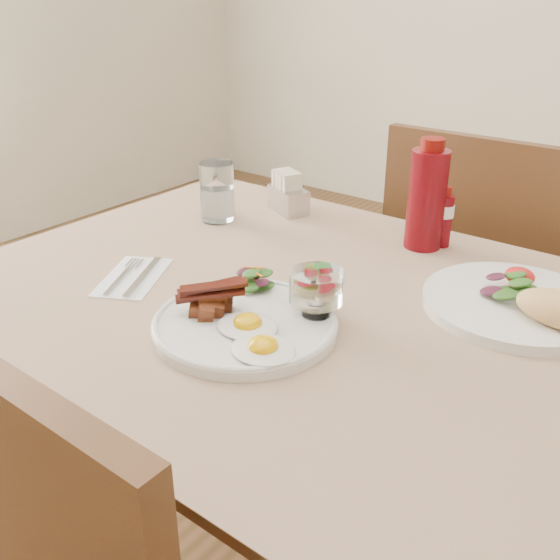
{
  "coord_description": "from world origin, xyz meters",
  "views": [
    {
      "loc": [
        0.47,
        -0.75,
        1.23
      ],
      "look_at": [
        -0.05,
        -0.08,
        0.82
      ],
      "focal_mm": 40.0,
      "sensor_mm": 36.0,
      "label": 1
    }
  ],
  "objects_px": {
    "main_plate": "(245,325)",
    "hot_sauce_bottle": "(444,218)",
    "ketchup_bottle": "(427,198)",
    "chair_far": "(475,289)",
    "water_glass": "(217,195)",
    "second_plate": "(526,304)",
    "sugar_caddy": "(288,195)",
    "fruit_cup": "(317,287)",
    "table": "(332,355)"
  },
  "relations": [
    {
      "from": "second_plate",
      "to": "water_glass",
      "type": "relative_size",
      "value": 2.35
    },
    {
      "from": "chair_far",
      "to": "main_plate",
      "type": "relative_size",
      "value": 3.32
    },
    {
      "from": "chair_far",
      "to": "second_plate",
      "type": "distance_m",
      "value": 0.61
    },
    {
      "from": "water_glass",
      "to": "main_plate",
      "type": "bearing_deg",
      "value": -42.37
    },
    {
      "from": "ketchup_bottle",
      "to": "water_glass",
      "type": "height_order",
      "value": "ketchup_bottle"
    },
    {
      "from": "hot_sauce_bottle",
      "to": "chair_far",
      "type": "bearing_deg",
      "value": 94.14
    },
    {
      "from": "main_plate",
      "to": "second_plate",
      "type": "xyz_separation_m",
      "value": [
        0.32,
        0.31,
        0.01
      ]
    },
    {
      "from": "table",
      "to": "chair_far",
      "type": "height_order",
      "value": "chair_far"
    },
    {
      "from": "hot_sauce_bottle",
      "to": "ketchup_bottle",
      "type": "bearing_deg",
      "value": -137.39
    },
    {
      "from": "table",
      "to": "hot_sauce_bottle",
      "type": "bearing_deg",
      "value": 86.33
    },
    {
      "from": "hot_sauce_bottle",
      "to": "water_glass",
      "type": "relative_size",
      "value": 0.96
    },
    {
      "from": "second_plate",
      "to": "fruit_cup",
      "type": "bearing_deg",
      "value": -137.56
    },
    {
      "from": "chair_far",
      "to": "hot_sauce_bottle",
      "type": "height_order",
      "value": "chair_far"
    },
    {
      "from": "main_plate",
      "to": "table",
      "type": "bearing_deg",
      "value": 62.8
    },
    {
      "from": "water_glass",
      "to": "table",
      "type": "bearing_deg",
      "value": -23.91
    },
    {
      "from": "table",
      "to": "water_glass",
      "type": "distance_m",
      "value": 0.49
    },
    {
      "from": "main_plate",
      "to": "hot_sauce_bottle",
      "type": "bearing_deg",
      "value": 79.22
    },
    {
      "from": "chair_far",
      "to": "sugar_caddy",
      "type": "xyz_separation_m",
      "value": [
        -0.34,
        -0.34,
        0.27
      ]
    },
    {
      "from": "ketchup_bottle",
      "to": "chair_far",
      "type": "bearing_deg",
      "value": 88.93
    },
    {
      "from": "table",
      "to": "second_plate",
      "type": "xyz_separation_m",
      "value": [
        0.25,
        0.17,
        0.11
      ]
    },
    {
      "from": "table",
      "to": "second_plate",
      "type": "height_order",
      "value": "second_plate"
    },
    {
      "from": "main_plate",
      "to": "water_glass",
      "type": "xyz_separation_m",
      "value": [
        -0.36,
        0.33,
        0.05
      ]
    },
    {
      "from": "main_plate",
      "to": "water_glass",
      "type": "bearing_deg",
      "value": 137.63
    },
    {
      "from": "chair_far",
      "to": "fruit_cup",
      "type": "relative_size",
      "value": 11.04
    },
    {
      "from": "second_plate",
      "to": "hot_sauce_bottle",
      "type": "xyz_separation_m",
      "value": [
        -0.23,
        0.18,
        0.04
      ]
    },
    {
      "from": "fruit_cup",
      "to": "water_glass",
      "type": "xyz_separation_m",
      "value": [
        -0.43,
        0.25,
        -0.01
      ]
    },
    {
      "from": "main_plate",
      "to": "water_glass",
      "type": "relative_size",
      "value": 2.21
    },
    {
      "from": "table",
      "to": "water_glass",
      "type": "height_order",
      "value": "water_glass"
    },
    {
      "from": "second_plate",
      "to": "hot_sauce_bottle",
      "type": "height_order",
      "value": "hot_sauce_bottle"
    },
    {
      "from": "sugar_caddy",
      "to": "water_glass",
      "type": "height_order",
      "value": "water_glass"
    },
    {
      "from": "sugar_caddy",
      "to": "table",
      "type": "bearing_deg",
      "value": -19.36
    },
    {
      "from": "fruit_cup",
      "to": "sugar_caddy",
      "type": "bearing_deg",
      "value": 131.92
    },
    {
      "from": "chair_far",
      "to": "water_glass",
      "type": "height_order",
      "value": "chair_far"
    },
    {
      "from": "fruit_cup",
      "to": "ketchup_bottle",
      "type": "height_order",
      "value": "ketchup_bottle"
    },
    {
      "from": "chair_far",
      "to": "main_plate",
      "type": "distance_m",
      "value": 0.84
    },
    {
      "from": "chair_far",
      "to": "fruit_cup",
      "type": "height_order",
      "value": "chair_far"
    },
    {
      "from": "sugar_caddy",
      "to": "main_plate",
      "type": "bearing_deg",
      "value": -35.34
    },
    {
      "from": "chair_far",
      "to": "sugar_caddy",
      "type": "height_order",
      "value": "chair_far"
    },
    {
      "from": "chair_far",
      "to": "second_plate",
      "type": "bearing_deg",
      "value": -63.45
    },
    {
      "from": "sugar_caddy",
      "to": "water_glass",
      "type": "relative_size",
      "value": 0.9
    },
    {
      "from": "main_plate",
      "to": "sugar_caddy",
      "type": "height_order",
      "value": "sugar_caddy"
    },
    {
      "from": "second_plate",
      "to": "hot_sauce_bottle",
      "type": "relative_size",
      "value": 2.46
    },
    {
      "from": "water_glass",
      "to": "ketchup_bottle",
      "type": "bearing_deg",
      "value": 17.62
    },
    {
      "from": "chair_far",
      "to": "hot_sauce_bottle",
      "type": "bearing_deg",
      "value": -85.86
    },
    {
      "from": "hot_sauce_bottle",
      "to": "second_plate",
      "type": "bearing_deg",
      "value": -39.23
    },
    {
      "from": "main_plate",
      "to": "hot_sauce_bottle",
      "type": "xyz_separation_m",
      "value": [
        0.09,
        0.49,
        0.05
      ]
    },
    {
      "from": "ketchup_bottle",
      "to": "hot_sauce_bottle",
      "type": "xyz_separation_m",
      "value": [
        0.03,
        0.03,
        -0.04
      ]
    },
    {
      "from": "chair_far",
      "to": "sugar_caddy",
      "type": "bearing_deg",
      "value": -135.36
    },
    {
      "from": "ketchup_bottle",
      "to": "hot_sauce_bottle",
      "type": "relative_size",
      "value": 1.77
    },
    {
      "from": "chair_far",
      "to": "main_plate",
      "type": "height_order",
      "value": "chair_far"
    }
  ]
}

